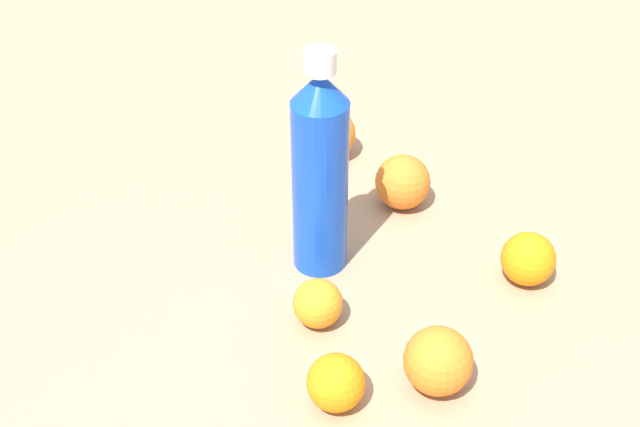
# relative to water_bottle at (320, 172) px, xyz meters

# --- Properties ---
(ground_plane) EXTENTS (2.40, 2.40, 0.00)m
(ground_plane) POSITION_rel_water_bottle_xyz_m (-0.03, -0.03, -0.15)
(ground_plane) COLOR #9E7F60
(water_bottle) EXTENTS (0.07, 0.07, 0.31)m
(water_bottle) POSITION_rel_water_bottle_xyz_m (0.00, 0.00, 0.00)
(water_bottle) COLOR blue
(water_bottle) RESTS_ON ground_plane
(orange_0) EXTENTS (0.06, 0.06, 0.06)m
(orange_0) POSITION_rel_water_bottle_xyz_m (-0.13, -0.21, -0.11)
(orange_0) COLOR orange
(orange_0) RESTS_ON ground_plane
(orange_1) EXTENTS (0.08, 0.08, 0.08)m
(orange_1) POSITION_rel_water_bottle_xyz_m (0.17, 0.04, -0.10)
(orange_1) COLOR orange
(orange_1) RESTS_ON ground_plane
(orange_2) EXTENTS (0.08, 0.08, 0.08)m
(orange_2) POSITION_rel_water_bottle_xyz_m (0.16, 0.21, -0.10)
(orange_2) COLOR orange
(orange_2) RESTS_ON ground_plane
(orange_3) EXTENTS (0.08, 0.08, 0.08)m
(orange_3) POSITION_rel_water_bottle_xyz_m (-0.02, -0.25, -0.11)
(orange_3) COLOR orange
(orange_3) RESTS_ON ground_plane
(orange_4) EXTENTS (0.07, 0.07, 0.07)m
(orange_4) POSITION_rel_water_bottle_xyz_m (0.20, -0.19, -0.11)
(orange_4) COLOR orange
(orange_4) RESTS_ON ground_plane
(orange_5) EXTENTS (0.06, 0.06, 0.06)m
(orange_5) POSITION_rel_water_bottle_xyz_m (-0.07, -0.09, -0.11)
(orange_5) COLOR orange
(orange_5) RESTS_ON ground_plane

